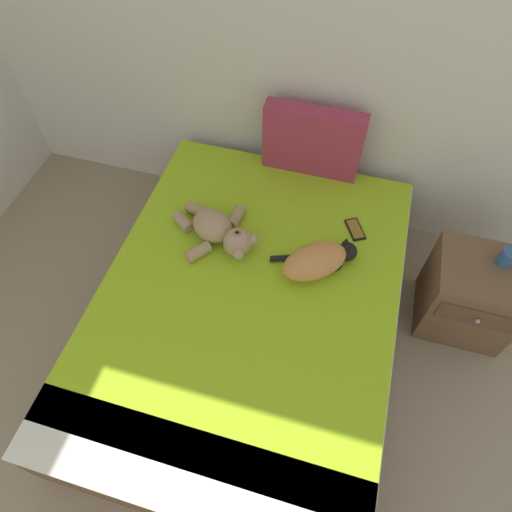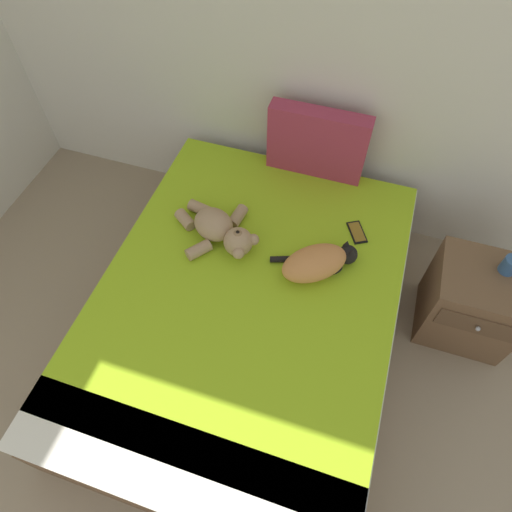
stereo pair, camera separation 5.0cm
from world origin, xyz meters
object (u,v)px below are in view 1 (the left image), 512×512
Objects in this scene: teddy_bear at (219,231)px; cell_phone at (355,229)px; patterned_cushion at (313,141)px; bed at (249,316)px; nightstand at (470,295)px; cat at (318,260)px; mug at (508,257)px.

teddy_bear reaches higher than cell_phone.
cell_phone is at bearing -49.50° from patterned_cushion.
patterned_cushion is (0.11, 0.93, 0.45)m from bed.
teddy_bear is at bearing -172.76° from nightstand.
cat is 0.92m from nightstand.
teddy_bear is 0.73m from cell_phone.
teddy_bear reaches higher than nightstand.
mug is at bearing 9.48° from teddy_bear.
bed is 1.04m from patterned_cushion.
nightstand is (0.69, -0.08, -0.24)m from cell_phone.
bed is at bearing -142.04° from cat.
bed is at bearing -158.44° from nightstand.
teddy_bear is at bearing -170.52° from mug.
teddy_bear is at bearing -117.75° from patterned_cushion.
cell_phone reaches higher than bed.
nightstand is 4.17× the size of mug.
cell_phone is 1.37× the size of mug.
cell_phone is 0.33× the size of nightstand.
teddy_bear is 3.06× the size of cell_phone.
cell_phone is at bearing 178.68° from mug.
patterned_cushion is 4.66× the size of mug.
cat is 0.95m from mug.
cat is at bearing -162.65° from mug.
nightstand is (1.03, -0.48, -0.44)m from patterned_cushion.
patterned_cushion is at bearing 83.30° from bed.
teddy_bear is 4.18× the size of mug.
cat reaches higher than bed.
cell_phone is (0.45, 0.53, 0.25)m from bed.
patterned_cushion is 1.12× the size of nightstand.
cat is at bearing -75.05° from patterned_cushion.
teddy_bear reaches higher than cat.
cell_phone is at bearing 63.41° from cat.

